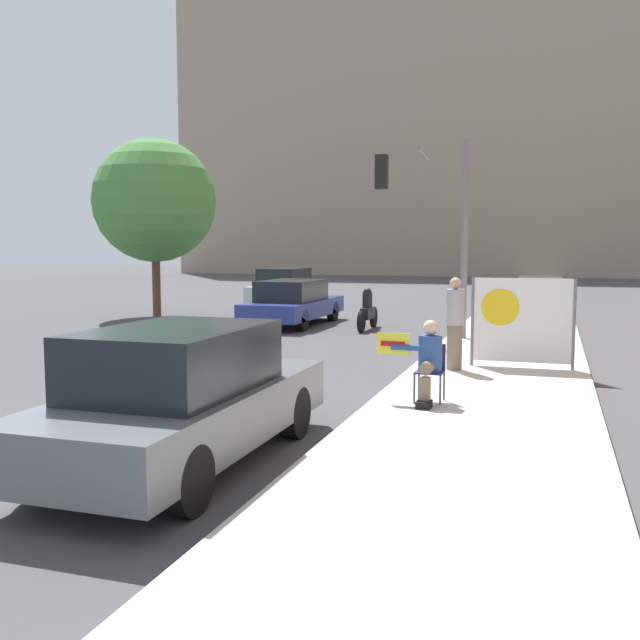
{
  "coord_description": "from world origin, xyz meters",
  "views": [
    {
      "loc": [
        4.82,
        -6.64,
        2.34
      ],
      "look_at": [
        0.77,
        5.75,
        1.02
      ],
      "focal_mm": 40.0,
      "sensor_mm": 36.0,
      "label": 1
    }
  ],
  "objects_px": {
    "motorcycle_on_road": "(368,312)",
    "street_tree_near_curb": "(154,201)",
    "seated_protester": "(428,359)",
    "jogger_on_sidewalk": "(455,323)",
    "traffic_light_pole": "(430,206)",
    "protest_banner": "(521,320)",
    "car_on_road_nearest": "(293,302)",
    "car_on_road_midblock": "(286,287)",
    "parked_car_curbside": "(183,397)"
  },
  "relations": [
    {
      "from": "car_on_road_midblock",
      "to": "motorcycle_on_road",
      "type": "distance_m",
      "value": 8.84
    },
    {
      "from": "motorcycle_on_road",
      "to": "jogger_on_sidewalk",
      "type": "bearing_deg",
      "value": -63.58
    },
    {
      "from": "protest_banner",
      "to": "traffic_light_pole",
      "type": "relative_size",
      "value": 0.39
    },
    {
      "from": "traffic_light_pole",
      "to": "motorcycle_on_road",
      "type": "bearing_deg",
      "value": 135.66
    },
    {
      "from": "seated_protester",
      "to": "car_on_road_nearest",
      "type": "height_order",
      "value": "car_on_road_nearest"
    },
    {
      "from": "car_on_road_nearest",
      "to": "traffic_light_pole",
      "type": "bearing_deg",
      "value": -29.28
    },
    {
      "from": "protest_banner",
      "to": "car_on_road_nearest",
      "type": "xyz_separation_m",
      "value": [
        -6.94,
        6.63,
        -0.32
      ]
    },
    {
      "from": "seated_protester",
      "to": "car_on_road_midblock",
      "type": "distance_m",
      "value": 18.84
    },
    {
      "from": "protest_banner",
      "to": "car_on_road_nearest",
      "type": "height_order",
      "value": "protest_banner"
    },
    {
      "from": "seated_protester",
      "to": "traffic_light_pole",
      "type": "xyz_separation_m",
      "value": [
        -1.25,
        7.62,
        2.61
      ]
    },
    {
      "from": "jogger_on_sidewalk",
      "to": "motorcycle_on_road",
      "type": "distance_m",
      "value": 7.53
    },
    {
      "from": "traffic_light_pole",
      "to": "street_tree_near_curb",
      "type": "height_order",
      "value": "street_tree_near_curb"
    },
    {
      "from": "jogger_on_sidewalk",
      "to": "parked_car_curbside",
      "type": "relative_size",
      "value": 0.39
    },
    {
      "from": "traffic_light_pole",
      "to": "protest_banner",
      "type": "bearing_deg",
      "value": -59.61
    },
    {
      "from": "car_on_road_midblock",
      "to": "parked_car_curbside",
      "type": "bearing_deg",
      "value": -72.14
    },
    {
      "from": "jogger_on_sidewalk",
      "to": "car_on_road_nearest",
      "type": "xyz_separation_m",
      "value": [
        -5.8,
        7.24,
        -0.29
      ]
    },
    {
      "from": "seated_protester",
      "to": "motorcycle_on_road",
      "type": "relative_size",
      "value": 0.58
    },
    {
      "from": "car_on_road_nearest",
      "to": "street_tree_near_curb",
      "type": "bearing_deg",
      "value": 166.98
    },
    {
      "from": "car_on_road_midblock",
      "to": "street_tree_near_curb",
      "type": "relative_size",
      "value": 0.74
    },
    {
      "from": "car_on_road_nearest",
      "to": "street_tree_near_curb",
      "type": "xyz_separation_m",
      "value": [
        -5.48,
        1.27,
        3.24
      ]
    },
    {
      "from": "seated_protester",
      "to": "jogger_on_sidewalk",
      "type": "xyz_separation_m",
      "value": [
        0.0,
        2.93,
        0.23
      ]
    },
    {
      "from": "motorcycle_on_road",
      "to": "street_tree_near_curb",
      "type": "relative_size",
      "value": 0.34
    },
    {
      "from": "car_on_road_midblock",
      "to": "street_tree_near_curb",
      "type": "height_order",
      "value": "street_tree_near_curb"
    },
    {
      "from": "motorcycle_on_road",
      "to": "seated_protester",
      "type": "bearing_deg",
      "value": -70.91
    },
    {
      "from": "jogger_on_sidewalk",
      "to": "car_on_road_midblock",
      "type": "xyz_separation_m",
      "value": [
        -8.57,
        13.85,
        -0.23
      ]
    },
    {
      "from": "jogger_on_sidewalk",
      "to": "traffic_light_pole",
      "type": "distance_m",
      "value": 5.41
    },
    {
      "from": "jogger_on_sidewalk",
      "to": "street_tree_near_curb",
      "type": "height_order",
      "value": "street_tree_near_curb"
    },
    {
      "from": "traffic_light_pole",
      "to": "car_on_road_nearest",
      "type": "relative_size",
      "value": 1.01
    },
    {
      "from": "parked_car_curbside",
      "to": "street_tree_near_curb",
      "type": "bearing_deg",
      "value": 121.86
    },
    {
      "from": "seated_protester",
      "to": "traffic_light_pole",
      "type": "bearing_deg",
      "value": 116.28
    },
    {
      "from": "protest_banner",
      "to": "parked_car_curbside",
      "type": "relative_size",
      "value": 0.43
    },
    {
      "from": "motorcycle_on_road",
      "to": "street_tree_near_curb",
      "type": "xyz_separation_m",
      "value": [
        -7.94,
        1.77,
        3.41
      ]
    },
    {
      "from": "car_on_road_nearest",
      "to": "motorcycle_on_road",
      "type": "xyz_separation_m",
      "value": [
        2.46,
        -0.51,
        -0.17
      ]
    },
    {
      "from": "car_on_road_midblock",
      "to": "motorcycle_on_road",
      "type": "height_order",
      "value": "car_on_road_midblock"
    },
    {
      "from": "parked_car_curbside",
      "to": "street_tree_near_curb",
      "type": "height_order",
      "value": "street_tree_near_curb"
    },
    {
      "from": "motorcycle_on_road",
      "to": "car_on_road_nearest",
      "type": "bearing_deg",
      "value": 168.38
    },
    {
      "from": "car_on_road_midblock",
      "to": "protest_banner",
      "type": "bearing_deg",
      "value": -53.75
    },
    {
      "from": "seated_protester",
      "to": "jogger_on_sidewalk",
      "type": "height_order",
      "value": "jogger_on_sidewalk"
    },
    {
      "from": "seated_protester",
      "to": "car_on_road_midblock",
      "type": "height_order",
      "value": "car_on_road_midblock"
    },
    {
      "from": "traffic_light_pole",
      "to": "parked_car_curbside",
      "type": "relative_size",
      "value": 1.1
    },
    {
      "from": "car_on_road_midblock",
      "to": "jogger_on_sidewalk",
      "type": "bearing_deg",
      "value": -58.25
    },
    {
      "from": "jogger_on_sidewalk",
      "to": "traffic_light_pole",
      "type": "bearing_deg",
      "value": -37.3
    },
    {
      "from": "jogger_on_sidewalk",
      "to": "car_on_road_nearest",
      "type": "height_order",
      "value": "jogger_on_sidewalk"
    },
    {
      "from": "car_on_road_nearest",
      "to": "street_tree_near_curb",
      "type": "relative_size",
      "value": 0.79
    },
    {
      "from": "street_tree_near_curb",
      "to": "car_on_road_nearest",
      "type": "bearing_deg",
      "value": -13.02
    },
    {
      "from": "protest_banner",
      "to": "parked_car_curbside",
      "type": "xyz_separation_m",
      "value": [
        -3.22,
        -6.91,
        -0.26
      ]
    },
    {
      "from": "jogger_on_sidewalk",
      "to": "traffic_light_pole",
      "type": "height_order",
      "value": "traffic_light_pole"
    },
    {
      "from": "protest_banner",
      "to": "street_tree_near_curb",
      "type": "bearing_deg",
      "value": 147.55
    },
    {
      "from": "protest_banner",
      "to": "parked_car_curbside",
      "type": "bearing_deg",
      "value": -114.95
    },
    {
      "from": "parked_car_curbside",
      "to": "street_tree_near_curb",
      "type": "xyz_separation_m",
      "value": [
        -9.21,
        14.81,
        3.18
      ]
    }
  ]
}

